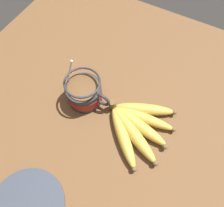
# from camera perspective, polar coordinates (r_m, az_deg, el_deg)

# --- Properties ---
(table) EXTENTS (1.05, 1.05, 0.03)m
(table) POSITION_cam_1_polar(r_m,az_deg,el_deg) (0.65, -0.85, -5.07)
(table) COLOR brown
(table) RESTS_ON ground
(coffee_mug) EXTENTS (0.16, 0.10, 0.17)m
(coffee_mug) POSITION_cam_1_polar(r_m,az_deg,el_deg) (0.64, -7.17, 2.84)
(coffee_mug) COLOR #28282D
(coffee_mug) RESTS_ON table
(banana_bunch) EXTENTS (0.20, 0.23, 0.04)m
(banana_bunch) POSITION_cam_1_polar(r_m,az_deg,el_deg) (0.62, 6.45, -5.66)
(banana_bunch) COLOR brown
(banana_bunch) RESTS_ON table
(small_plate) EXTENTS (0.18, 0.18, 0.01)m
(small_plate) POSITION_cam_1_polar(r_m,az_deg,el_deg) (0.62, -21.39, -23.89)
(small_plate) COLOR #333842
(small_plate) RESTS_ON table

